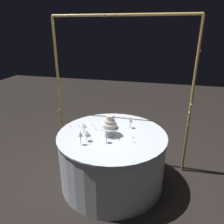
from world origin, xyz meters
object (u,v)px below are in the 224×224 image
at_px(wine_glass_4, 106,134).
at_px(cake_knife, 93,125).
at_px(wine_glass_0, 84,126).
at_px(wine_glass_2, 80,135).
at_px(wine_glass_1, 130,120).
at_px(wine_glass_3, 87,133).
at_px(main_table, 112,158).
at_px(decorative_arch, 121,74).
at_px(tiered_cake, 110,124).

xyz_separation_m(wine_glass_4, cake_knife, (-0.32, 0.43, -0.11)).
bearing_deg(wine_glass_0, cake_knife, 89.44).
distance_m(wine_glass_0, wine_glass_2, 0.23).
height_order(wine_glass_1, wine_glass_2, wine_glass_2).
bearing_deg(wine_glass_3, cake_knife, 100.12).
distance_m(main_table, wine_glass_4, 0.54).
xyz_separation_m(wine_glass_2, cake_knife, (-0.04, 0.54, -0.12)).
height_order(main_table, wine_glass_2, wine_glass_2).
height_order(wine_glass_0, wine_glass_4, wine_glass_0).
distance_m(decorative_arch, wine_glass_4, 0.93).
bearing_deg(tiered_cake, cake_knife, 143.75).
distance_m(tiered_cake, wine_glass_3, 0.32).
xyz_separation_m(wine_glass_1, wine_glass_3, (-0.45, -0.49, -0.01)).
distance_m(wine_glass_0, wine_glass_1, 0.64).
relative_size(wine_glass_3, wine_glass_4, 0.90).
height_order(wine_glass_0, cake_knife, wine_glass_0).
bearing_deg(cake_knife, main_table, -30.18).
height_order(wine_glass_1, cake_knife, wine_glass_1).
distance_m(wine_glass_1, cake_knife, 0.54).
relative_size(decorative_arch, wine_glass_1, 13.38).
xyz_separation_m(decorative_arch, cake_knife, (-0.33, -0.32, -0.68)).
bearing_deg(wine_glass_2, main_table, 50.84).
bearing_deg(main_table, tiered_cake, -114.41).
distance_m(decorative_arch, wine_glass_3, 0.98).
xyz_separation_m(wine_glass_0, wine_glass_3, (0.08, -0.13, -0.02)).
xyz_separation_m(wine_glass_2, wine_glass_4, (0.28, 0.12, -0.01)).
height_order(tiered_cake, wine_glass_3, tiered_cake).
bearing_deg(main_table, cake_knife, 149.82).
bearing_deg(cake_knife, wine_glass_2, -85.77).
xyz_separation_m(tiered_cake, wine_glass_0, (-0.31, -0.09, -0.03)).
distance_m(tiered_cake, cake_knife, 0.41).
height_order(decorative_arch, wine_glass_0, decorative_arch).
bearing_deg(wine_glass_3, wine_glass_1, 47.69).
distance_m(wine_glass_3, wine_glass_4, 0.24).
bearing_deg(wine_glass_3, decorative_arch, 72.01).
xyz_separation_m(wine_glass_3, cake_knife, (-0.08, 0.45, -0.11)).
xyz_separation_m(tiered_cake, wine_glass_4, (0.01, -0.20, -0.03)).
height_order(decorative_arch, main_table, decorative_arch).
height_order(wine_glass_4, cake_knife, wine_glass_4).
bearing_deg(wine_glass_3, main_table, 46.05).
bearing_deg(cake_knife, wine_glass_4, -53.35).
xyz_separation_m(decorative_arch, wine_glass_4, (-0.01, -0.74, -0.56)).
bearing_deg(wine_glass_4, wine_glass_2, -157.39).
height_order(wine_glass_1, wine_glass_3, wine_glass_1).
height_order(main_table, wine_glass_1, wine_glass_1).
bearing_deg(decorative_arch, wine_glass_1, -54.18).
distance_m(wine_glass_2, wine_glass_4, 0.30).
height_order(wine_glass_3, wine_glass_4, wine_glass_4).
xyz_separation_m(decorative_arch, main_table, (0.00, -0.51, -1.05)).
height_order(main_table, wine_glass_3, wine_glass_3).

